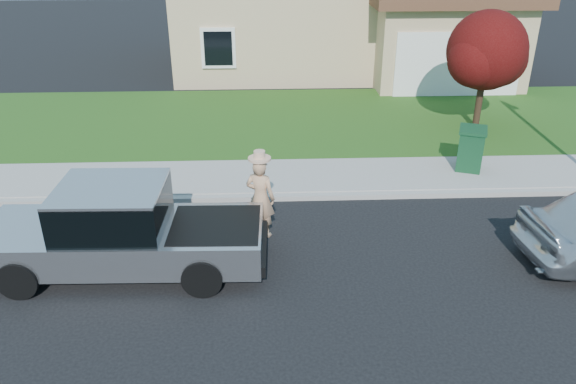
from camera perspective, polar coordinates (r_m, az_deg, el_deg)
The scene contains 8 objects.
ground at distance 10.74m, azimuth 0.58°, elevation -7.73°, with size 80.00×80.00×0.00m, color black.
curb at distance 13.30m, azimuth 4.25°, elevation -0.44°, with size 40.00×0.20×0.12m, color gray.
sidewalk at distance 14.28m, azimuth 3.77°, elevation 1.58°, with size 40.00×2.00×0.15m, color gray.
lawn at distance 18.46m, azimuth 2.34°, elevation 7.29°, with size 40.00×7.00×0.10m, color #1A4313.
pickup_truck at distance 10.74m, azimuth -16.53°, elevation -3.92°, with size 5.29×2.09×1.72m.
woman at distance 11.41m, azimuth -2.82°, elevation -0.44°, with size 0.73×0.62×1.88m.
ornamental_tree at distance 18.04m, azimuth 19.60°, elevation 13.05°, with size 2.59×2.33×3.55m.
trash_bin at distance 15.07m, azimuth 18.06°, elevation 4.24°, with size 0.89×0.95×1.09m.
Camera 1 is at (-0.49, -8.92, 5.96)m, focal length 35.00 mm.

